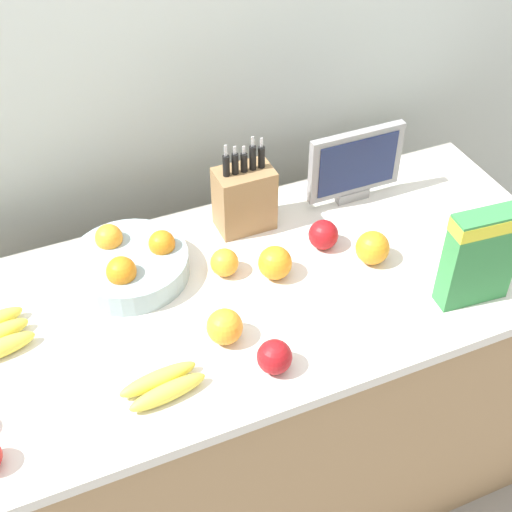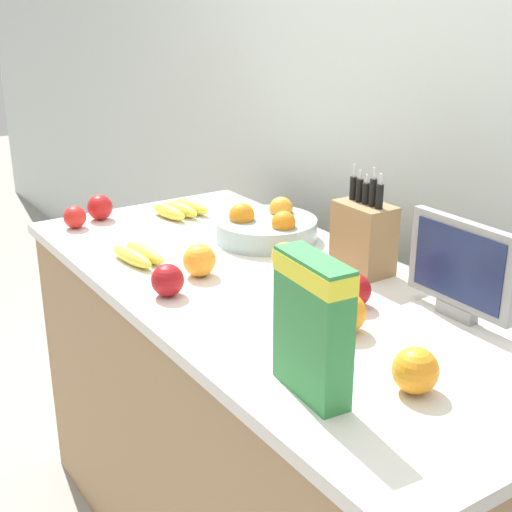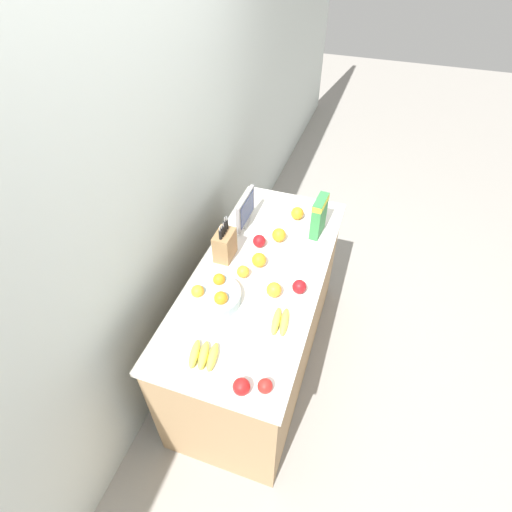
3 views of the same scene
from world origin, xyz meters
name	(u,v)px [view 1 (image 1 of 3)]	position (x,y,z in m)	size (l,w,h in m)	color
ground_plane	(260,478)	(0.00, 0.00, 0.00)	(14.00, 14.00, 0.00)	gray
wall_back	(174,33)	(0.00, 0.58, 1.30)	(9.00, 0.06, 2.60)	silver
counter	(260,395)	(0.00, 0.00, 0.44)	(1.62, 0.72, 0.88)	tan
knife_block	(244,198)	(0.06, 0.24, 0.98)	(0.15, 0.10, 0.28)	#937047
small_monitor	(356,164)	(0.38, 0.22, 1.00)	(0.28, 0.03, 0.22)	gray
cereal_box	(481,253)	(0.45, -0.23, 1.02)	(0.18, 0.07, 0.26)	#338442
fruit_bowl	(130,263)	(-0.28, 0.17, 0.92)	(0.30, 0.30, 0.11)	#99B2B7
banana_bunch_right	(163,386)	(-0.32, -0.21, 0.90)	(0.19, 0.10, 0.04)	yellow
apple_by_knife_block	(323,235)	(0.21, 0.07, 0.92)	(0.08, 0.08, 0.08)	#A31419
apple_near_bananas	(275,357)	(-0.08, -0.25, 0.92)	(0.08, 0.08, 0.08)	#A31419
orange_by_cereal	(467,235)	(0.55, -0.08, 0.92)	(0.08, 0.08, 0.08)	orange
orange_mid_left	(225,327)	(-0.14, -0.13, 0.92)	(0.08, 0.08, 0.08)	orange
orange_mid_right	(372,248)	(0.30, -0.02, 0.93)	(0.09, 0.09, 0.09)	orange
orange_front_center	(224,262)	(-0.06, 0.08, 0.92)	(0.07, 0.07, 0.07)	orange
orange_back_center	(275,263)	(0.05, 0.02, 0.92)	(0.09, 0.09, 0.09)	orange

